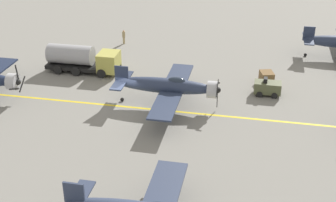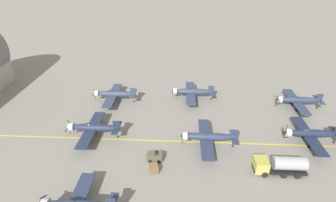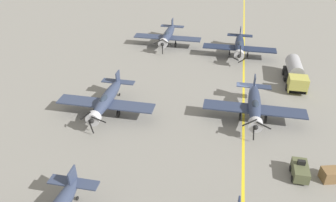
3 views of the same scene
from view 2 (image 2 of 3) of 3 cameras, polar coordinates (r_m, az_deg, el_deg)
The scene contains 11 objects.
ground_plane at distance 49.83m, azimuth 13.26°, elevation -8.90°, with size 400.00×400.00×0.00m, color gray.
taxiway_stripe at distance 49.82m, azimuth 13.26°, elevation -8.90°, with size 0.30×160.00×0.01m, color yellow.
airplane_far_right at distance 62.05m, azimuth -11.67°, elevation 1.52°, with size 12.00×9.98×3.65m.
airplane_far_center at distance 50.92m, azimuth -16.05°, elevation -5.61°, with size 12.00×9.98×3.65m.
airplane_near_center at distance 54.00m, azimuth 28.65°, elevation -6.22°, with size 12.00×9.98×3.79m.
airplane_near_right at distance 64.93m, azimuth 26.44°, elevation 0.18°, with size 12.00×9.98×3.65m.
airplane_mid_right at distance 62.08m, azimuth 5.25°, elevation 2.04°, with size 12.00×9.98×3.65m.
airplane_mid_center at distance 47.19m, azimuth 8.66°, elevation -7.72°, with size 12.00×9.98×3.65m.
fuel_tanker at distance 45.37m, azimuth 23.16°, elevation -12.67°, with size 2.68×8.00×2.98m.
tow_tractor at distance 44.58m, azimuth -2.89°, elevation -11.90°, with size 1.57×2.60×1.79m.
supply_crate_by_tanker at distance 42.66m, azimuth -3.09°, elevation -14.45°, with size 1.52×1.27×1.27m, color brown.
Camera 2 is at (-38.82, 9.24, 29.84)m, focal length 28.00 mm.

